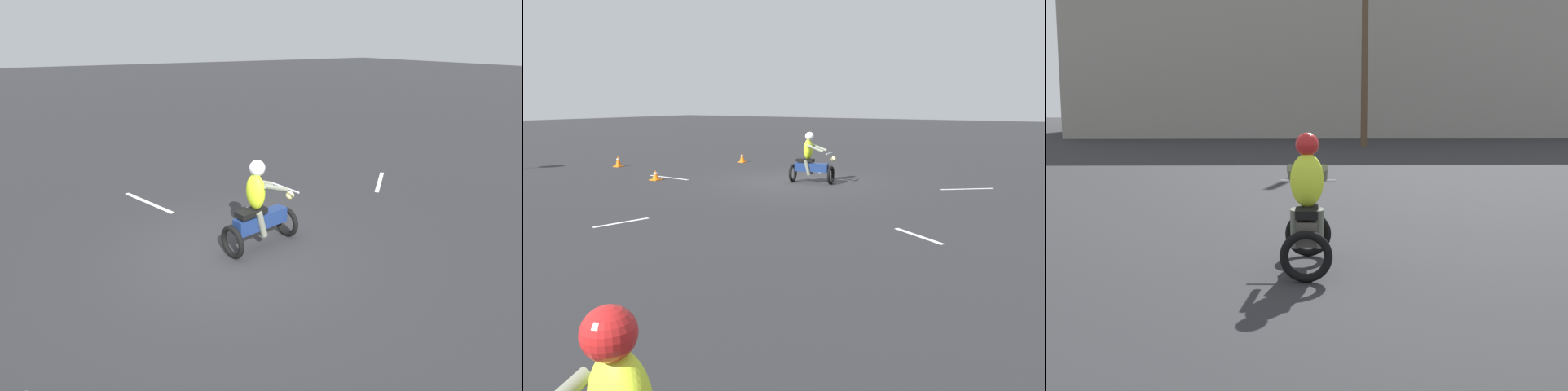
% 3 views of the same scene
% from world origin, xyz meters
% --- Properties ---
extents(ground_plane, '(120.00, 120.00, 0.00)m').
position_xyz_m(ground_plane, '(0.00, 0.00, 0.00)').
color(ground_plane, '#28282B').
extents(motorcycle_rider_foreground, '(1.55, 0.89, 1.66)m').
position_xyz_m(motorcycle_rider_foreground, '(-0.46, 0.06, 0.73)').
color(motorcycle_rider_foreground, black).
rests_on(motorcycle_rider_foreground, ground).
extents(lane_stripe_sw, '(1.36, 1.16, 0.01)m').
position_xyz_m(lane_stripe_sw, '(-5.06, -1.47, 0.00)').
color(lane_stripe_sw, silver).
rests_on(lane_stripe_sw, ground).
extents(lane_stripe_s, '(0.68, 1.79, 0.01)m').
position_xyz_m(lane_stripe_s, '(0.72, -3.10, 0.00)').
color(lane_stripe_s, silver).
rests_on(lane_stripe_s, ground).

